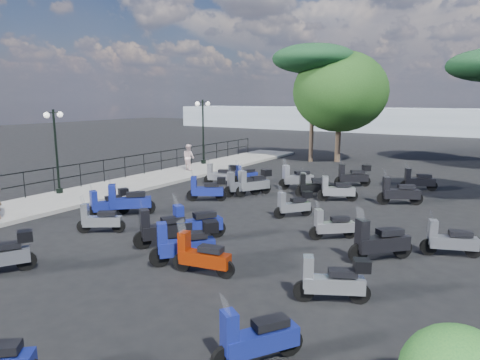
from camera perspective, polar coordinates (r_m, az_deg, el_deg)
The scene contains 34 objects.
ground at distance 15.37m, azimuth -4.57°, elevation -5.05°, with size 120.00×120.00×0.00m, color black.
sidewalk at distance 21.76m, azimuth -13.61°, elevation -0.41°, with size 3.00×30.00×0.15m, color slate.
railing at distance 22.43m, azimuth -16.39°, elevation 1.92°, with size 0.04×26.04×1.10m.
lamp_post_1 at distance 19.90m, azimuth -23.34°, elevation 4.18°, with size 0.47×1.03×3.60m.
lamp_post_2 at distance 26.95m, azimuth -4.95°, elevation 6.99°, with size 0.41×1.16×3.98m.
pedestrian_far at distance 24.63m, azimuth -6.86°, elevation 3.04°, with size 0.73×0.57×1.50m, color beige.
scooter_1 at distance 14.25m, azimuth -18.20°, elevation -5.09°, with size 1.31×0.95×1.21m.
scooter_2 at distance 16.18m, azimuth -17.13°, elevation -2.97°, with size 0.85×1.48×1.26m.
scooter_3 at distance 17.74m, azimuth -4.41°, elevation -1.24°, with size 1.50×1.02×1.33m.
scooter_4 at distance 21.09m, azimuth -2.61°, elevation 0.70°, with size 1.57×0.86×1.32m.
scooter_5 at distance 21.51m, azimuth 0.73°, elevation 0.68°, with size 0.81×1.37×1.18m.
scooter_7 at distance 12.52m, azimuth -10.18°, elevation -6.49°, with size 1.16×1.57×1.46m.
scooter_8 at distance 16.07m, azimuth -14.71°, elevation -2.78°, with size 1.43×1.36×1.49m.
scooter_9 at distance 18.56m, azimuth 0.20°, elevation -0.72°, with size 1.09×1.50×1.39m.
scooter_10 at distance 18.76m, azimuth 1.86°, elevation -0.41°, with size 1.04×1.67×1.45m.
scooter_11 at distance 20.23m, azimuth 7.52°, elevation 0.22°, with size 1.33×1.43×1.47m.
scooter_13 at distance 10.47m, azimuth -5.15°, elevation -10.15°, with size 1.63×0.57×1.30m.
scooter_14 at distance 12.86m, azimuth -5.93°, elevation -5.89°, with size 1.08×1.63×1.46m.
scooter_15 at distance 15.42m, azimuth 7.19°, elevation -3.32°, with size 1.04×1.27×1.20m.
scooter_16 at distance 18.13m, azimuth 12.75°, elevation -1.34°, with size 1.52×0.95×1.33m.
scooter_17 at distance 19.48m, azimuth 9.63°, elevation -0.54°, with size 1.25×0.98×1.19m.
scooter_19 at distance 11.10m, azimuth -7.24°, elevation -8.43°, with size 1.37×1.46×1.45m.
scooter_20 at distance 13.24m, azimuth 12.20°, elevation -6.00°, with size 1.20×1.06×1.20m.
scooter_21 at distance 18.66m, azimuth 9.74°, elevation -0.91°, with size 1.41×1.03×1.31m.
scooter_22 at distance 21.31m, azimuth 14.85°, elevation 0.53°, with size 1.54×1.12×1.39m.
scooter_23 at distance 7.22m, azimuth 2.18°, elevation -20.43°, with size 0.99×1.40×1.29m.
scooter_24 at distance 9.29m, azimuth 12.29°, elevation -13.00°, with size 1.47×0.91×1.27m.
scooter_25 at distance 11.83m, azimuth 18.11°, elevation -7.88°, with size 1.34×1.43×1.47m.
scooter_26 at distance 12.88m, azimuth 26.20°, elevation -7.29°, with size 1.51×0.74×1.25m.
scooter_27 at distance 18.19m, azimuth 20.44°, elevation -1.60°, with size 1.64×1.00×1.43m.
scooter_28 at distance 21.31m, azimuth 22.64°, elevation -0.12°, with size 1.54×0.90×1.33m.
broadleaf_tree at distance 29.36m, azimuth 13.19°, elevation 11.39°, with size 6.21×6.21×7.28m.
pine_2 at distance 29.19m, azimuth 9.81°, elevation 15.58°, with size 5.45×5.45×7.69m.
distant_hills at distance 57.58m, azimuth 23.49°, elevation 7.23°, with size 70.00×8.00×3.00m, color gray.
Camera 1 is at (8.89, -11.82, 4.19)m, focal length 32.00 mm.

